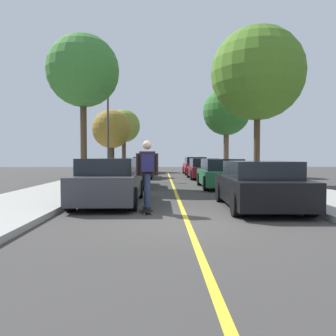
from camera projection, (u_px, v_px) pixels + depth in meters
name	position (u px, v px, depth m)	size (l,w,h in m)	color
ground	(187.00, 220.00, 7.67)	(80.00, 80.00, 0.00)	#3D3A38
center_line	(178.00, 198.00, 11.67)	(0.12, 39.20, 0.01)	gold
parked_car_left_nearest	(110.00, 181.00, 10.33)	(1.87, 4.23, 1.39)	#38383D
parked_car_left_near	(129.00, 173.00, 16.18)	(2.01, 4.52, 1.38)	black
parked_car_left_far	(138.00, 168.00, 22.95)	(1.98, 4.57, 1.37)	#196066
parked_car_left_farthest	(144.00, 165.00, 29.59)	(1.93, 4.16, 1.43)	black
parked_car_right_nearest	(259.00, 185.00, 9.42)	(2.09, 4.16, 1.32)	black
parked_car_right_near	(221.00, 174.00, 15.54)	(1.92, 4.14, 1.35)	#1E5B33
parked_car_right_far	(203.00, 169.00, 21.98)	(1.96, 4.04, 1.34)	maroon
parked_car_right_farthest	(195.00, 166.00, 27.54)	(1.84, 4.14, 1.42)	maroon
street_tree_left_nearest	(83.00, 71.00, 15.78)	(3.39, 3.39, 7.04)	#4C3823
street_tree_left_near	(111.00, 130.00, 24.68)	(2.82, 2.82, 4.75)	#3D2D1E
street_tree_left_far	(124.00, 126.00, 32.69)	(3.16, 3.16, 5.88)	#3D2D1E
street_tree_right_nearest	(257.00, 74.00, 16.91)	(4.68, 4.68, 7.84)	#4C3823
street_tree_right_near	(226.00, 112.00, 25.06)	(3.51, 3.51, 6.42)	brown
streetlamp	(108.00, 126.00, 20.95)	(0.36, 0.24, 5.60)	#38383D
skateboard	(147.00, 209.00, 8.73)	(0.31, 0.86, 0.10)	black
skateboarder	(147.00, 170.00, 8.67)	(0.59, 0.71, 1.76)	black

